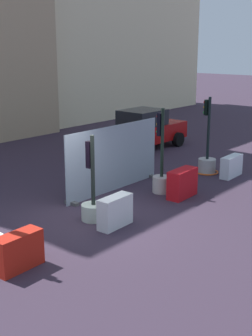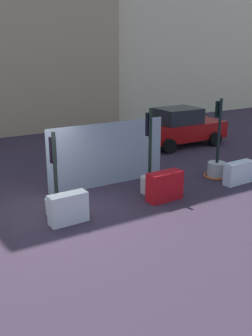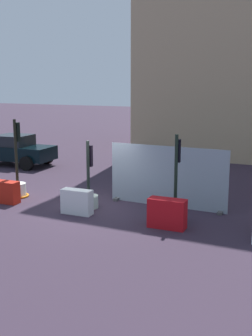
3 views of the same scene
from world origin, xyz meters
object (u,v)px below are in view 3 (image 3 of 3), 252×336
traffic_light_3 (175,203)px  construction_barrier_2 (77,202)px  traffic_light_2 (89,195)px  construction_barrier_1 (5,192)px  traffic_light_1 (18,183)px  car_black_sedan (16,150)px  construction_barrier_3 (167,213)px

traffic_light_3 → construction_barrier_2: bearing=-165.8°
traffic_light_2 → traffic_light_3: 3.23m
traffic_light_3 → construction_barrier_1: traffic_light_3 is taller
traffic_light_1 → traffic_light_2: 3.26m
traffic_light_2 → car_black_sedan: bearing=145.8°
traffic_light_2 → car_black_sedan: 9.10m
traffic_light_1 → car_black_sedan: traffic_light_1 is taller
traffic_light_3 → construction_barrier_1: bearing=-172.8°
traffic_light_3 → construction_barrier_2: traffic_light_3 is taller
traffic_light_1 → construction_barrier_2: traffic_light_1 is taller
traffic_light_2 → construction_barrier_2: 0.80m
construction_barrier_1 → car_black_sedan: 7.37m
traffic_light_3 → car_black_sedan: size_ratio=0.68×
traffic_light_2 → car_black_sedan: (-7.52, 5.11, 0.36)m
construction_barrier_2 → traffic_light_3: bearing=14.2°
traffic_light_3 → construction_barrier_2: 3.32m
traffic_light_1 → traffic_light_2: (3.26, -0.09, -0.06)m
traffic_light_1 → construction_barrier_3: size_ratio=2.58×
car_black_sedan → traffic_light_1: bearing=-49.6°
traffic_light_1 → construction_barrier_2: size_ratio=2.79×
construction_barrier_3 → car_black_sedan: car_black_sedan is taller
construction_barrier_1 → traffic_light_2: bearing=14.2°
traffic_light_1 → traffic_light_2: traffic_light_1 is taller
car_black_sedan → construction_barrier_1: bearing=-53.4°
construction_barrier_1 → traffic_light_3: bearing=7.2°
traffic_light_2 → construction_barrier_3: 3.35m
traffic_light_3 → construction_barrier_3: bearing=-88.4°
construction_barrier_1 → construction_barrier_2: bearing=-0.2°
construction_barrier_1 → traffic_light_1: bearing=97.8°
traffic_light_2 → construction_barrier_1: size_ratio=2.15×
traffic_light_1 → traffic_light_2: size_ratio=1.26×
traffic_light_1 → construction_barrier_1: traffic_light_1 is taller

